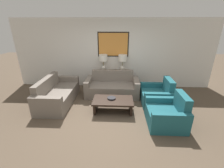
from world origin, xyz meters
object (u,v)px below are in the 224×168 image
Objects in this scene: coffee_table at (113,103)px; decorative_bowl at (111,98)px; couch_by_back_wall at (112,87)px; armchair_near_back_wall at (157,95)px; table_lamp_left at (103,60)px; armchair_near_camera at (167,114)px; table_lamp_right at (123,60)px; console_table at (113,79)px; couch_by_side at (57,94)px.

decorative_bowl reaches higher than coffee_table.
couch_by_back_wall is 1.60m from armchair_near_back_wall.
table_lamp_left is at bearing 146.57° from armchair_near_back_wall.
couch_by_back_wall reaches higher than decorative_bowl.
couch_by_back_wall is 2.23m from armchair_near_camera.
coffee_table is (-0.29, -1.77, -0.88)m from table_lamp_right.
decorative_bowl is (0.40, -1.72, -0.76)m from table_lamp_left.
couch_by_back_wall is at bearing -90.00° from console_table.
armchair_near_back_wall is (1.86, -1.23, -0.88)m from table_lamp_left.
couch_by_back_wall is 1.93× the size of armchair_near_back_wall.
coffee_table is at bearing -75.87° from table_lamp_left.
armchair_near_back_wall is (1.46, 0.49, -0.12)m from decorative_bowl.
console_table is at bearing 92.53° from coffee_table.
couch_by_back_wall is 7.72× the size of decorative_bowl.
couch_by_side is at bearing -158.74° from couch_by_back_wall.
table_lamp_right is 1.88m from armchair_near_back_wall.
couch_by_side is 1.93× the size of armchair_near_back_wall.
decorative_bowl is at bearing -88.35° from couch_by_back_wall.
couch_by_side reaches higher than console_table.
table_lamp_right is at bearing 80.72° from coffee_table.
armchair_near_camera is at bearing -21.03° from coffee_table.
table_lamp_left is 2.57× the size of decorative_bowl.
table_lamp_left is at bearing 43.80° from couch_by_side.
console_table is 1.11× the size of coffee_table.
table_lamp_left is 1.15m from couch_by_back_wall.
decorative_bowl is 0.25× the size of armchair_near_camera.
table_lamp_left is 2.11m from couch_by_side.
decorative_bowl is at bearing 131.30° from coffee_table.
coffee_table is 1.51m from armchair_near_back_wall.
couch_by_side reaches higher than coffee_table.
table_lamp_right is at bearing 78.90° from decorative_bowl.
console_table is 0.88m from table_lamp_left.
table_lamp_right is at bearing 60.50° from couch_by_back_wall.
coffee_table is (0.45, -1.77, -0.88)m from table_lamp_left.
table_lamp_left is 1.00× the size of table_lamp_right.
console_table is at bearing 0.00° from table_lamp_left.
coffee_table is at bearing -48.70° from decorative_bowl.
armchair_near_back_wall is (1.41, 0.54, -0.00)m from coffee_table.
table_lamp_left is at bearing 128.78° from armchair_near_camera.
table_lamp_left is 1.92m from decorative_bowl.
couch_by_side is at bearing 166.61° from coffee_table.
armchair_near_back_wall reaches higher than console_table.
couch_by_back_wall reaches higher than console_table.
decorative_bowl is 0.25× the size of armchair_near_back_wall.
armchair_near_camera reaches higher than couch_by_side.
couch_by_side is 1.89m from coffee_table.
console_table is 2.07× the size of table_lamp_left.
decorative_bowl is (-0.34, -1.72, -0.76)m from table_lamp_right.
armchair_near_back_wall is at bearing -33.43° from table_lamp_left.
console_table is at bearing 180.00° from table_lamp_right.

